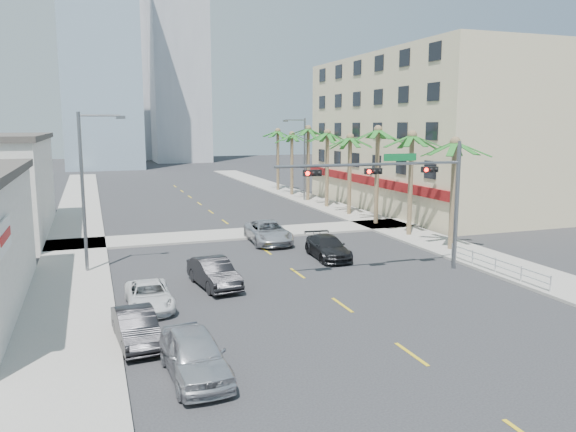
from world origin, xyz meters
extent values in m
plane|color=#262628|center=(0.00, 0.00, 0.00)|extent=(260.00, 260.00, 0.00)
cube|color=gray|center=(12.00, 20.00, 0.07)|extent=(4.00, 120.00, 0.15)
cube|color=gray|center=(-12.00, 20.00, 0.07)|extent=(4.00, 120.00, 0.15)
cube|color=gray|center=(0.00, 22.00, 0.07)|extent=(80.00, 4.00, 0.15)
cube|color=beige|center=(22.00, 30.00, 7.50)|extent=(15.00, 28.00, 15.00)
cube|color=maroon|center=(14.40, 30.00, 3.00)|extent=(0.30, 28.00, 0.80)
cube|color=#99B2C6|center=(-8.00, 95.00, 24.00)|extent=(14.00, 14.00, 48.00)
cube|color=#ADADB2|center=(9.00, 110.00, 30.00)|extent=(12.00, 12.00, 60.00)
cube|color=#ADADB2|center=(-3.00, 125.00, 21.00)|extent=(16.00, 16.00, 42.00)
cylinder|color=slate|center=(9.00, 8.00, 3.60)|extent=(0.24, 0.24, 7.20)
cylinder|color=slate|center=(3.50, 8.00, 6.20)|extent=(11.00, 0.16, 0.16)
cube|color=#0C662D|center=(5.20, 8.00, 6.55)|extent=(2.00, 0.05, 0.40)
cube|color=black|center=(7.00, 7.85, 5.85)|extent=(0.95, 0.28, 0.32)
sphere|color=#FF0C05|center=(6.68, 7.69, 5.85)|extent=(0.22, 0.22, 0.22)
cube|color=black|center=(3.50, 7.85, 5.85)|extent=(0.95, 0.28, 0.32)
sphere|color=#FF0C05|center=(3.18, 7.69, 5.85)|extent=(0.22, 0.22, 0.22)
cube|color=black|center=(0.00, 7.85, 5.85)|extent=(0.95, 0.28, 0.32)
sphere|color=#FF0C05|center=(-0.32, 7.69, 5.85)|extent=(0.22, 0.22, 0.22)
cylinder|color=brown|center=(11.60, 12.00, 3.60)|extent=(0.36, 0.36, 7.20)
cylinder|color=brown|center=(11.60, 17.20, 3.78)|extent=(0.36, 0.36, 7.56)
cylinder|color=brown|center=(11.60, 22.40, 3.96)|extent=(0.36, 0.36, 7.92)
cylinder|color=brown|center=(11.60, 27.60, 3.60)|extent=(0.36, 0.36, 7.20)
cylinder|color=brown|center=(11.60, 32.80, 3.78)|extent=(0.36, 0.36, 7.56)
cylinder|color=brown|center=(11.60, 38.00, 3.96)|extent=(0.36, 0.36, 7.92)
cylinder|color=brown|center=(11.60, 43.20, 3.60)|extent=(0.36, 0.36, 7.20)
cylinder|color=brown|center=(11.60, 48.40, 3.78)|extent=(0.36, 0.36, 7.56)
cylinder|color=slate|center=(-11.20, 14.00, 4.50)|extent=(0.20, 0.20, 9.00)
cylinder|color=slate|center=(-10.10, 14.00, 8.80)|extent=(2.20, 0.12, 0.12)
cube|color=slate|center=(-9.00, 14.00, 8.70)|extent=(0.50, 0.25, 0.18)
cylinder|color=slate|center=(11.20, 38.00, 4.50)|extent=(0.20, 0.20, 9.00)
cylinder|color=slate|center=(10.10, 38.00, 8.80)|extent=(2.20, 0.12, 0.12)
cube|color=slate|center=(9.00, 38.00, 8.70)|extent=(0.50, 0.25, 0.18)
cylinder|color=silver|center=(10.30, 6.00, 0.55)|extent=(0.08, 8.00, 0.08)
cylinder|color=silver|center=(10.30, 6.00, 0.90)|extent=(0.08, 8.00, 0.08)
cylinder|color=silver|center=(10.30, 2.00, 0.50)|extent=(0.08, 0.08, 1.00)
cylinder|color=silver|center=(10.30, 4.00, 0.50)|extent=(0.08, 0.08, 1.00)
cylinder|color=silver|center=(10.30, 6.00, 0.50)|extent=(0.08, 0.08, 1.00)
cylinder|color=silver|center=(10.30, 8.00, 0.50)|extent=(0.08, 0.08, 1.00)
cylinder|color=silver|center=(10.30, 10.00, 0.50)|extent=(0.08, 0.08, 1.00)
imported|color=silver|center=(-7.80, -1.21, 0.78)|extent=(2.07, 4.66, 1.56)
imported|color=black|center=(-9.40, 2.37, 0.66)|extent=(1.75, 4.14, 1.33)
imported|color=white|center=(-8.51, 6.53, 0.59)|extent=(1.98, 4.27, 1.19)
imported|color=black|center=(-5.00, 8.93, 0.74)|extent=(2.17, 4.67, 1.48)
imported|color=silver|center=(0.92, 18.44, 0.78)|extent=(2.90, 5.75, 1.56)
imported|color=black|center=(3.08, 12.85, 0.69)|extent=(2.26, 4.90, 1.39)
camera|label=1|loc=(-10.72, -18.83, 8.30)|focal=35.00mm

